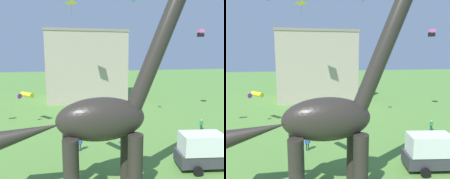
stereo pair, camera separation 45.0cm
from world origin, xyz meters
The scene contains 9 objects.
dinosaur_sculpture centered at (0.99, 3.28, 5.45)m, with size 14.43×3.06×15.08m.
parked_box_truck centered at (10.68, 4.58, 1.65)m, with size 5.85×2.91×3.20m.
person_watching_child centered at (-0.07, 10.35, 0.94)m, with size 0.58×0.26×1.55m.
person_photographer centered at (16.00, 13.22, 0.89)m, with size 0.55×0.24×1.46m.
kite_trailing centered at (-6.86, 21.06, 4.21)m, with size 2.51×2.45×0.71m.
kite_far_right centered at (7.35, 16.52, 16.69)m, with size 0.66×0.92×1.17m.
kite_near_high centered at (20.65, 21.51, 13.32)m, with size 0.87×0.87×1.17m.
kite_drifting centered at (0.02, 24.81, 17.74)m, with size 1.99×2.20×2.22m.
background_building_block centered at (3.25, 36.93, 7.42)m, with size 16.71×10.54×14.81m.
Camera 1 is at (-1.28, -10.99, 9.87)m, focal length 34.75 mm.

